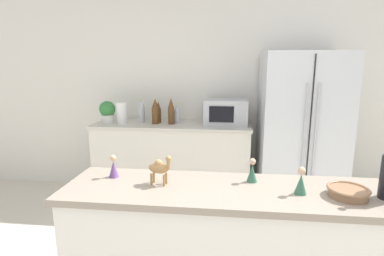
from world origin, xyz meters
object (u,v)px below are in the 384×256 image
object	(u,v)px
back_bottle_5	(158,112)
wise_man_figurine_blue	(114,168)
back_bottle_3	(155,111)
potted_plant	(107,111)
wise_man_figurine_crimson	(301,182)
refrigerator	(300,133)
wise_man_figurine_purple	(252,172)
back_bottle_4	(142,111)
back_bottle_1	(155,112)
microwave	(225,112)
fruit_bowl	(348,192)
back_bottle_2	(171,111)
back_bottle_0	(177,114)
camel_figurine	(160,167)
paper_towel_roll	(122,113)

from	to	relation	value
back_bottle_5	wise_man_figurine_blue	distance (m)	1.85
back_bottle_3	back_bottle_5	xyz separation A→B (m)	(0.06, -0.07, -0.00)
back_bottle_5	wise_man_figurine_blue	bearing A→B (deg)	-85.06
potted_plant	wise_man_figurine_crimson	world-z (taller)	potted_plant
refrigerator	wise_man_figurine_purple	world-z (taller)	refrigerator
back_bottle_3	wise_man_figurine_crimson	size ratio (longest dim) A/B	1.86
back_bottle_4	wise_man_figurine_blue	xyz separation A→B (m)	(0.36, -1.85, -0.05)
back_bottle_1	back_bottle_5	bearing A→B (deg)	78.55
microwave	wise_man_figurine_crimson	xyz separation A→B (m)	(0.38, -1.95, -0.05)
refrigerator	back_bottle_4	world-z (taller)	refrigerator
back_bottle_3	back_bottle_4	size ratio (longest dim) A/B	0.93
fruit_bowl	back_bottle_2	bearing A→B (deg)	122.64
back_bottle_3	back_bottle_4	xyz separation A→B (m)	(-0.14, -0.06, 0.01)
potted_plant	back_bottle_1	xyz separation A→B (m)	(0.57, -0.01, 0.01)
wise_man_figurine_crimson	wise_man_figurine_blue	bearing A→B (deg)	173.20
back_bottle_5	microwave	bearing A→B (deg)	-0.96
back_bottle_1	wise_man_figurine_blue	xyz separation A→B (m)	(0.18, -1.76, -0.06)
back_bottle_0	back_bottle_4	size ratio (longest dim) A/B	0.83
potted_plant	back_bottle_4	bearing A→B (deg)	10.89
back_bottle_0	wise_man_figurine_purple	xyz separation A→B (m)	(0.71, -1.82, -0.02)
refrigerator	wise_man_figurine_purple	distance (m)	1.83
back_bottle_4	wise_man_figurine_crimson	bearing A→B (deg)	-55.37
fruit_bowl	camel_figurine	size ratio (longest dim) A/B	1.21
refrigerator	potted_plant	size ratio (longest dim) A/B	6.79
potted_plant	back_bottle_2	distance (m)	0.76
back_bottle_4	wise_man_figurine_crimson	size ratio (longest dim) A/B	2.01
potted_plant	paper_towel_roll	size ratio (longest dim) A/B	1.05
refrigerator	back_bottle_5	bearing A→B (deg)	175.61
paper_towel_roll	back_bottle_3	world-z (taller)	back_bottle_3
back_bottle_2	wise_man_figurine_crimson	world-z (taller)	back_bottle_2
back_bottle_0	wise_man_figurine_purple	bearing A→B (deg)	-68.72
back_bottle_4	back_bottle_1	bearing A→B (deg)	-25.21
back_bottle_2	wise_man_figurine_crimson	bearing A→B (deg)	-62.21
refrigerator	wise_man_figurine_crimson	world-z (taller)	refrigerator
back_bottle_0	back_bottle_5	xyz separation A→B (m)	(-0.22, 0.00, 0.01)
paper_towel_roll	microwave	bearing A→B (deg)	4.54
back_bottle_2	wise_man_figurine_blue	distance (m)	1.76
back_bottle_1	camel_figurine	distance (m)	1.89
fruit_bowl	wise_man_figurine_blue	xyz separation A→B (m)	(-1.21, 0.13, 0.03)
refrigerator	fruit_bowl	size ratio (longest dim) A/B	8.81
back_bottle_3	microwave	bearing A→B (deg)	-5.38
back_bottle_1	wise_man_figurine_purple	size ratio (longest dim) A/B	2.26
back_bottle_4	camel_figurine	distance (m)	2.03
refrigerator	back_bottle_4	bearing A→B (deg)	175.94
back_bottle_5	wise_man_figurine_purple	xyz separation A→B (m)	(0.93, -1.82, -0.04)
refrigerator	microwave	distance (m)	0.84
back_bottle_1	back_bottle_4	distance (m)	0.21
back_bottle_0	camel_figurine	size ratio (longest dim) A/B	1.42
back_bottle_3	back_bottle_5	distance (m)	0.09
potted_plant	camel_figurine	xyz separation A→B (m)	(1.03, -1.85, -0.01)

